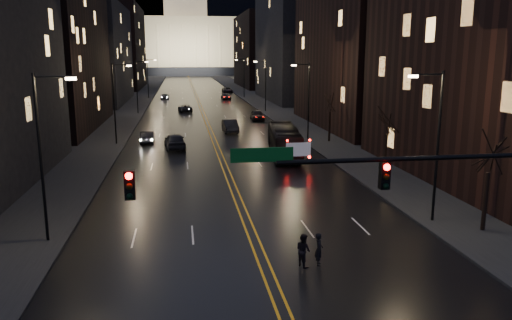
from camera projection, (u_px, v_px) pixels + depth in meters
name	position (u px, v px, depth m)	size (l,w,h in m)	color
road	(194.00, 90.00, 144.47)	(20.00, 320.00, 0.02)	black
sidewalk_left	(144.00, 90.00, 142.42)	(8.00, 320.00, 0.16)	black
sidewalk_right	(241.00, 89.00, 146.49)	(8.00, 320.00, 0.16)	black
center_line	(194.00, 89.00, 144.46)	(0.62, 320.00, 0.01)	orange
building_left_mid	(45.00, 23.00, 64.99)	(12.00, 30.00, 28.00)	black
building_left_far	(95.00, 54.00, 102.58)	(12.00, 34.00, 20.00)	black
building_left_dist	(121.00, 47.00, 148.61)	(12.00, 40.00, 24.00)	black
building_right_near	(501.00, 27.00, 38.61)	(12.00, 26.00, 24.00)	black
building_right_mid	(294.00, 40.00, 108.07)	(12.00, 34.00, 26.00)	black
building_right_dist	(260.00, 51.00, 154.92)	(12.00, 40.00, 22.00)	black
capitol	(186.00, 40.00, 257.02)	(90.00, 50.00, 58.50)	black
traffic_signal	(445.00, 186.00, 18.49)	(17.29, 0.45, 7.00)	black
streetlamp_right_near	(435.00, 139.00, 28.89)	(2.13, 0.25, 9.00)	black
streetlamp_left_near	(44.00, 150.00, 25.75)	(2.13, 0.25, 9.00)	black
streetlamp_right_mid	(307.00, 97.00, 57.91)	(2.13, 0.25, 9.00)	black
streetlamp_left_mid	(116.00, 99.00, 54.77)	(2.13, 0.25, 9.00)	black
streetlamp_right_far	(265.00, 83.00, 86.94)	(2.13, 0.25, 9.00)	black
streetlamp_left_far	(138.00, 84.00, 83.80)	(2.13, 0.25, 9.00)	black
streetlamp_right_dist	(243.00, 76.00, 115.96)	(2.13, 0.25, 9.00)	black
streetlamp_left_dist	(149.00, 76.00, 112.82)	(2.13, 0.25, 9.00)	black
tree_right_near	(490.00, 154.00, 27.39)	(2.40, 2.40, 6.65)	black
tree_right_mid	(387.00, 121.00, 40.93)	(2.40, 2.40, 6.65)	black
tree_right_far	(330.00, 103.00, 56.41)	(2.40, 2.40, 6.65)	black
bus	(284.00, 141.00, 49.28)	(2.54, 10.85, 3.02)	black
oncoming_car_a	(175.00, 141.00, 53.22)	(2.03, 5.04, 1.72)	black
oncoming_car_b	(147.00, 137.00, 56.88)	(1.47, 4.23, 1.39)	black
oncoming_car_c	(185.00, 108.00, 88.04)	(2.11, 4.57, 1.27)	black
oncoming_car_d	(165.00, 97.00, 111.92)	(1.87, 4.59, 1.33)	black
receding_car_a	(230.00, 126.00, 64.70)	(1.73, 4.97, 1.64)	black
receding_car_b	(257.00, 115.00, 76.58)	(1.89, 4.71, 1.60)	black
receding_car_c	(226.00, 97.00, 112.04)	(1.89, 4.66, 1.35)	black
receding_car_d	(227.00, 90.00, 131.79)	(2.45, 5.31, 1.48)	black
pedestrian_a	(319.00, 249.00, 23.74)	(0.59, 0.39, 1.61)	black
pedestrian_b	(303.00, 250.00, 23.63)	(0.79, 0.43, 1.63)	black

